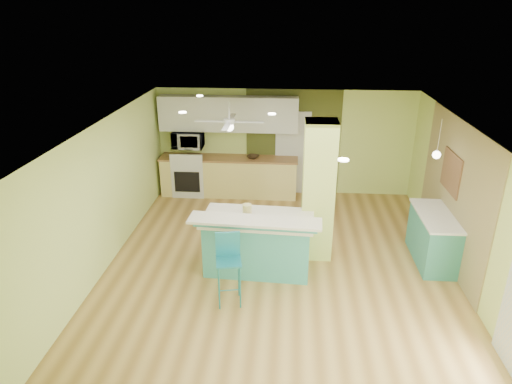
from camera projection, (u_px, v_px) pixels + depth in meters
floor at (279, 266)px, 8.04m from camera, size 6.00×7.00×0.01m
ceiling at (282, 127)px, 7.08m from camera, size 6.00×7.00×0.01m
wall_back at (284, 142)px, 10.79m from camera, size 6.00×0.01×2.50m
wall_front at (270, 347)px, 4.33m from camera, size 6.00×0.01×2.50m
wall_left at (104, 196)px, 7.78m from camera, size 0.01×7.00×2.50m
wall_right at (467, 207)px, 7.35m from camera, size 0.01×7.00×2.50m
wood_panel at (454, 193)px, 7.90m from camera, size 0.02×3.40×2.50m
olive_accent at (293, 143)px, 10.76m from camera, size 2.20×0.02×2.50m
interior_door at (293, 153)px, 10.83m from camera, size 0.82×0.05×2.00m
column at (318, 191)px, 7.98m from camera, size 0.55×0.55×2.50m
kitchen_run at (229, 176)px, 10.90m from camera, size 3.25×0.63×0.94m
stove at (190, 176)px, 10.97m from camera, size 0.76×0.66×1.08m
upper_cabinets at (228, 114)px, 10.45m from camera, size 3.20×0.34×0.80m
microwave at (188, 140)px, 10.64m from camera, size 0.70×0.48×0.39m
ceiling_fan at (229, 122)px, 9.17m from camera, size 1.41×1.41×0.61m
pendant_lamp at (437, 155)px, 7.82m from camera, size 0.14×0.14×0.69m
wall_decor at (451, 172)px, 7.97m from camera, size 0.03×0.90×0.70m
peninsula at (258, 242)px, 7.77m from camera, size 2.13×1.22×1.13m
bar_stool at (228, 257)px, 6.84m from camera, size 0.44×0.44×1.13m
side_counter at (433, 238)px, 8.05m from camera, size 0.60×1.41×0.91m
fruit_bowl at (253, 157)px, 10.65m from camera, size 0.35×0.35×0.07m
canister at (247, 210)px, 7.66m from camera, size 0.15×0.15×0.19m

